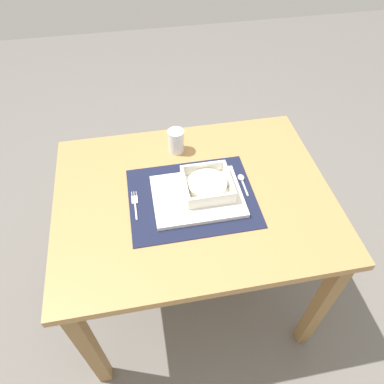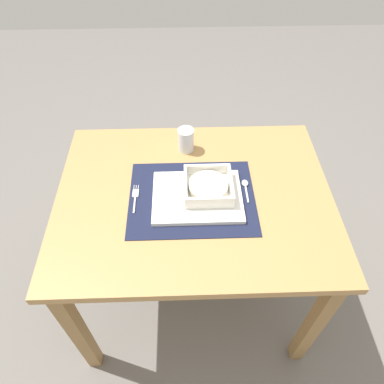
{
  "view_description": "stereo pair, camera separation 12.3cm",
  "coord_description": "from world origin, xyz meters",
  "views": [
    {
      "loc": [
        -0.16,
        -0.82,
        1.66
      ],
      "look_at": [
        -0.01,
        -0.01,
        0.75
      ],
      "focal_mm": 33.28,
      "sensor_mm": 36.0,
      "label": 1
    },
    {
      "loc": [
        -0.03,
        -0.83,
        1.66
      ],
      "look_at": [
        -0.01,
        -0.01,
        0.75
      ],
      "focal_mm": 33.28,
      "sensor_mm": 36.0,
      "label": 2
    }
  ],
  "objects": [
    {
      "name": "serving_plate",
      "position": [
        0.01,
        -0.02,
        0.73
      ],
      "size": [
        0.31,
        0.24,
        0.02
      ],
      "primitive_type": "cube",
      "color": "white",
      "rests_on": "placemat"
    },
    {
      "name": "placemat",
      "position": [
        -0.01,
        -0.01,
        0.72
      ],
      "size": [
        0.44,
        0.35,
        0.0
      ],
      "primitive_type": "cube",
      "color": "#191E38",
      "rests_on": "dining_table"
    },
    {
      "name": "fork",
      "position": [
        -0.21,
        -0.01,
        0.72
      ],
      "size": [
        0.02,
        0.13,
        0.0
      ],
      "rotation": [
        0.0,
        0.0,
        -0.01
      ],
      "color": "silver",
      "rests_on": "placemat"
    },
    {
      "name": "dining_table",
      "position": [
        0.0,
        0.0,
        0.62
      ],
      "size": [
        0.98,
        0.76,
        0.72
      ],
      "color": "#B2844C",
      "rests_on": "ground"
    },
    {
      "name": "drinking_glass",
      "position": [
        -0.02,
        0.24,
        0.76
      ],
      "size": [
        0.06,
        0.06,
        0.1
      ],
      "color": "white",
      "rests_on": "dining_table"
    },
    {
      "name": "butter_knife",
      "position": [
        0.16,
        -0.03,
        0.72
      ],
      "size": [
        0.01,
        0.13,
        0.01
      ],
      "rotation": [
        0.0,
        0.0,
        -0.05
      ],
      "color": "black",
      "rests_on": "placemat"
    },
    {
      "name": "ground_plane",
      "position": [
        0.0,
        0.0,
        0.0
      ],
      "size": [
        6.0,
        6.0,
        0.0
      ],
      "primitive_type": "plane",
      "color": "slate"
    },
    {
      "name": "porridge_bowl",
      "position": [
        0.05,
        0.0,
        0.75
      ],
      "size": [
        0.17,
        0.17,
        0.05
      ],
      "color": "white",
      "rests_on": "serving_plate"
    },
    {
      "name": "spoon",
      "position": [
        0.19,
        0.03,
        0.72
      ],
      "size": [
        0.02,
        0.11,
        0.01
      ],
      "rotation": [
        0.0,
        0.0,
        -0.01
      ],
      "color": "silver",
      "rests_on": "placemat"
    }
  ]
}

